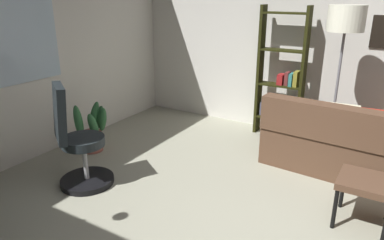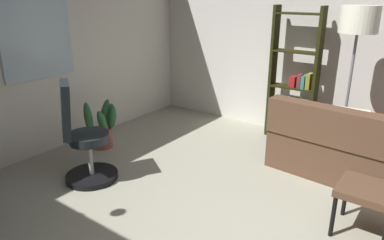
% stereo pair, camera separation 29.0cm
% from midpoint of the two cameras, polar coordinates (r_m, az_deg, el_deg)
% --- Properties ---
extents(wall_back_with_windows, '(5.11, 0.12, 2.82)m').
position_cam_midpoint_polar(wall_back_with_windows, '(4.58, -23.68, 11.53)').
color(wall_back_with_windows, silver).
rests_on(wall_back_with_windows, ground_plane).
extents(wall_right_with_frames, '(0.12, 6.36, 2.82)m').
position_cam_midpoint_polar(wall_right_with_frames, '(4.99, 28.72, 11.27)').
color(wall_right_with_frames, silver).
rests_on(wall_right_with_frames, ground_plane).
extents(couch, '(1.46, 1.95, 0.83)m').
position_cam_midpoint_polar(couch, '(4.40, 28.66, -4.55)').
color(couch, brown).
rests_on(couch, ground_plane).
extents(footstool, '(0.44, 0.45, 0.44)m').
position_cam_midpoint_polar(footstool, '(3.38, 28.35, -10.36)').
color(footstool, brown).
rests_on(footstool, ground_plane).
extents(office_chair, '(0.60, 0.58, 1.10)m').
position_cam_midpoint_polar(office_chair, '(3.92, -14.96, -3.58)').
color(office_chair, black).
rests_on(office_chair, ground_plane).
extents(bookshelf, '(0.18, 0.64, 1.78)m').
position_cam_midpoint_polar(bookshelf, '(5.04, 17.42, 5.48)').
color(bookshelf, black).
rests_on(bookshelf, ground_plane).
extents(floor_lamp, '(0.40, 0.40, 1.80)m').
position_cam_midpoint_polar(floor_lamp, '(4.32, 26.62, 12.67)').
color(floor_lamp, slate).
rests_on(floor_lamp, ground_plane).
extents(potted_plant, '(0.49, 0.38, 0.67)m').
position_cam_midpoint_polar(potted_plant, '(4.76, -12.36, -1.26)').
color(potted_plant, '#944F42').
rests_on(potted_plant, ground_plane).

